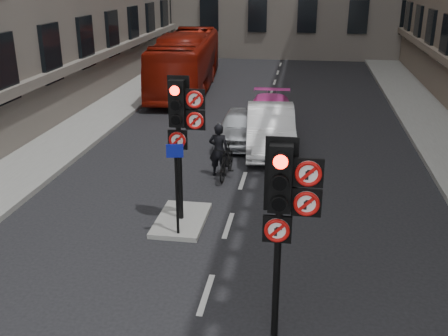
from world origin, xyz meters
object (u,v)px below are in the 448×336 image
(motorcyclist, at_px, (219,150))
(info_sign, at_px, (176,177))
(signal_far, at_px, (182,119))
(car_pink, at_px, (269,115))
(signal_near, at_px, (285,200))
(motorcycle, at_px, (227,161))
(bus_red, at_px, (186,62))
(car_white, at_px, (270,128))
(car_silver, at_px, (239,126))

(motorcyclist, relative_size, info_sign, 0.74)
(signal_far, bearing_deg, car_pink, 79.88)
(motorcyclist, height_order, info_sign, info_sign)
(signal_near, height_order, motorcyclist, signal_near)
(car_pink, distance_m, motorcycle, 5.19)
(signal_far, height_order, info_sign, signal_far)
(bus_red, bearing_deg, motorcyclist, -77.33)
(motorcycle, xyz_separation_m, motorcyclist, (-0.25, 0.07, 0.30))
(signal_near, relative_size, car_white, 0.77)
(car_pink, distance_m, bus_red, 8.55)
(signal_far, height_order, car_pink, signal_far)
(signal_near, bearing_deg, car_pink, 95.12)
(bus_red, bearing_deg, info_sign, -82.55)
(motorcyclist, distance_m, info_sign, 4.21)
(signal_near, bearing_deg, motorcycle, 105.58)
(bus_red, distance_m, motorcyclist, 12.59)
(car_silver, distance_m, car_pink, 1.91)
(signal_far, xyz_separation_m, bus_red, (-3.39, 15.34, -1.24))
(bus_red, bearing_deg, signal_near, -77.29)
(car_silver, bearing_deg, bus_red, 115.79)
(signal_far, bearing_deg, car_white, 74.43)
(signal_far, distance_m, motorcycle, 3.96)
(bus_red, bearing_deg, motorcycle, -76.33)
(car_silver, relative_size, bus_red, 0.34)
(car_silver, relative_size, car_pink, 0.80)
(signal_near, relative_size, motorcyclist, 2.16)
(signal_far, bearing_deg, info_sign, -88.02)
(motorcyclist, bearing_deg, motorcycle, 168.44)
(car_silver, relative_size, motorcycle, 2.05)
(car_pink, distance_m, motorcyclist, 5.18)
(signal_near, bearing_deg, car_white, 95.09)
(car_pink, bearing_deg, bus_red, 123.67)
(signal_near, height_order, bus_red, signal_near)
(car_pink, xyz_separation_m, info_sign, (-1.47, -9.17, 0.91))
(car_silver, distance_m, motorcyclist, 3.42)
(car_pink, xyz_separation_m, bus_red, (-4.88, 6.98, 0.81))
(car_pink, bearing_deg, info_sign, -100.36)
(car_white, distance_m, car_pink, 2.27)
(car_pink, height_order, motorcycle, car_pink)
(car_pink, bearing_deg, signal_far, -101.41)
(car_white, bearing_deg, signal_far, -111.14)
(car_white, bearing_deg, motorcycle, -117.10)
(car_white, bearing_deg, motorcyclist, -121.94)
(bus_red, relative_size, motorcyclist, 6.34)
(car_pink, height_order, bus_red, bus_red)
(car_white, xyz_separation_m, motorcycle, (-1.12, -2.85, -0.24))
(signal_far, distance_m, motorcyclist, 3.83)
(car_silver, bearing_deg, car_white, -26.21)
(car_silver, distance_m, car_white, 1.35)
(signal_far, relative_size, motorcyclist, 2.16)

